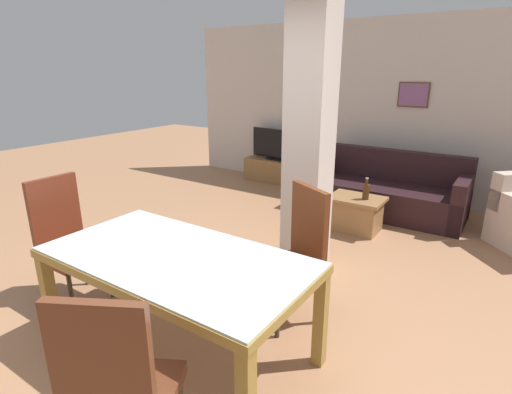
{
  "coord_description": "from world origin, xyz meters",
  "views": [
    {
      "loc": [
        1.8,
        -1.72,
        1.96
      ],
      "look_at": [
        0.0,
        0.97,
        0.92
      ],
      "focal_mm": 28.0,
      "sensor_mm": 36.0,
      "label": 1
    }
  ],
  "objects_px": {
    "dining_chair_near_right": "(118,387)",
    "coffee_table": "(355,213)",
    "dining_table": "(177,274)",
    "tv_stand": "(279,171)",
    "dining_chair_far_right": "(296,251)",
    "dining_chair_head_left": "(66,237)",
    "tv_screen": "(279,145)",
    "bottle": "(366,191)",
    "sofa": "(384,192)"
  },
  "relations": [
    {
      "from": "tv_screen",
      "to": "sofa",
      "type": "bearing_deg",
      "value": 171.17
    },
    {
      "from": "bottle",
      "to": "tv_stand",
      "type": "height_order",
      "value": "bottle"
    },
    {
      "from": "dining_table",
      "to": "coffee_table",
      "type": "relative_size",
      "value": 2.79
    },
    {
      "from": "dining_chair_far_right",
      "to": "sofa",
      "type": "height_order",
      "value": "dining_chair_far_right"
    },
    {
      "from": "coffee_table",
      "to": "bottle",
      "type": "distance_m",
      "value": 0.34
    },
    {
      "from": "dining_chair_far_right",
      "to": "tv_stand",
      "type": "relative_size",
      "value": 0.87
    },
    {
      "from": "dining_chair_far_right",
      "to": "dining_chair_head_left",
      "type": "xyz_separation_m",
      "value": [
        -1.78,
        -0.86,
        0.0
      ]
    },
    {
      "from": "dining_table",
      "to": "tv_stand",
      "type": "xyz_separation_m",
      "value": [
        -1.75,
        4.33,
        -0.42
      ]
    },
    {
      "from": "dining_chair_head_left",
      "to": "tv_screen",
      "type": "distance_m",
      "value": 4.35
    },
    {
      "from": "dining_chair_near_right",
      "to": "tv_screen",
      "type": "distance_m",
      "value": 5.64
    },
    {
      "from": "dining_chair_head_left",
      "to": "sofa",
      "type": "bearing_deg",
      "value": 156.85
    },
    {
      "from": "dining_chair_head_left",
      "to": "sofa",
      "type": "distance_m",
      "value": 4.14
    },
    {
      "from": "dining_chair_near_right",
      "to": "coffee_table",
      "type": "bearing_deg",
      "value": 65.25
    },
    {
      "from": "dining_table",
      "to": "dining_chair_near_right",
      "type": "height_order",
      "value": "dining_chair_near_right"
    },
    {
      "from": "tv_screen",
      "to": "dining_table",
      "type": "bearing_deg",
      "value": 117.73
    },
    {
      "from": "coffee_table",
      "to": "tv_screen",
      "type": "relative_size",
      "value": 0.58
    },
    {
      "from": "tv_screen",
      "to": "dining_chair_far_right",
      "type": "bearing_deg",
      "value": 128.23
    },
    {
      "from": "tv_stand",
      "to": "tv_screen",
      "type": "distance_m",
      "value": 0.47
    },
    {
      "from": "dining_chair_near_right",
      "to": "coffee_table",
      "type": "xyz_separation_m",
      "value": [
        -0.25,
        3.76,
        -0.35
      ]
    },
    {
      "from": "dining_chair_near_right",
      "to": "tv_stand",
      "type": "height_order",
      "value": "dining_chair_near_right"
    },
    {
      "from": "dining_table",
      "to": "dining_chair_head_left",
      "type": "relative_size",
      "value": 1.7
    },
    {
      "from": "dining_table",
      "to": "tv_stand",
      "type": "bearing_deg",
      "value": 112.0
    },
    {
      "from": "dining_table",
      "to": "dining_chair_near_right",
      "type": "xyz_separation_m",
      "value": [
        0.46,
        -0.85,
        -0.05
      ]
    },
    {
      "from": "dining_chair_head_left",
      "to": "dining_chair_near_right",
      "type": "bearing_deg",
      "value": 64.4
    },
    {
      "from": "dining_chair_far_right",
      "to": "dining_chair_head_left",
      "type": "distance_m",
      "value": 1.97
    },
    {
      "from": "dining_chair_head_left",
      "to": "bottle",
      "type": "distance_m",
      "value": 3.33
    },
    {
      "from": "coffee_table",
      "to": "tv_screen",
      "type": "distance_m",
      "value": 2.47
    },
    {
      "from": "tv_screen",
      "to": "bottle",
      "type": "bearing_deg",
      "value": 151.17
    },
    {
      "from": "dining_chair_near_right",
      "to": "tv_screen",
      "type": "bearing_deg",
      "value": 84.62
    },
    {
      "from": "dining_chair_head_left",
      "to": "tv_stand",
      "type": "xyz_separation_m",
      "value": [
        -0.43,
        4.33,
        -0.38
      ]
    },
    {
      "from": "coffee_table",
      "to": "dining_table",
      "type": "bearing_deg",
      "value": -94.26
    },
    {
      "from": "dining_chair_near_right",
      "to": "dining_chair_head_left",
      "type": "distance_m",
      "value": 1.97
    },
    {
      "from": "dining_chair_near_right",
      "to": "bottle",
      "type": "bearing_deg",
      "value": 63.53
    },
    {
      "from": "dining_chair_far_right",
      "to": "tv_stand",
      "type": "bearing_deg",
      "value": -29.21
    },
    {
      "from": "sofa",
      "to": "tv_stand",
      "type": "height_order",
      "value": "sofa"
    },
    {
      "from": "dining_chair_far_right",
      "to": "sofa",
      "type": "relative_size",
      "value": 0.51
    },
    {
      "from": "tv_stand",
      "to": "tv_screen",
      "type": "relative_size",
      "value": 1.11
    },
    {
      "from": "coffee_table",
      "to": "dining_chair_head_left",
      "type": "bearing_deg",
      "value": -117.78
    },
    {
      "from": "dining_chair_head_left",
      "to": "tv_stand",
      "type": "bearing_deg",
      "value": -174.28
    },
    {
      "from": "dining_chair_far_right",
      "to": "tv_screen",
      "type": "bearing_deg",
      "value": -29.21
    },
    {
      "from": "dining_chair_far_right",
      "to": "tv_screen",
      "type": "height_order",
      "value": "dining_chair_far_right"
    },
    {
      "from": "dining_chair_head_left",
      "to": "coffee_table",
      "type": "xyz_separation_m",
      "value": [
        1.53,
        2.91,
        -0.35
      ]
    },
    {
      "from": "tv_screen",
      "to": "coffee_table",
      "type": "bearing_deg",
      "value": 149.88
    },
    {
      "from": "bottle",
      "to": "tv_stand",
      "type": "distance_m",
      "value": 2.55
    },
    {
      "from": "dining_chair_far_right",
      "to": "dining_table",
      "type": "bearing_deg",
      "value": 90.0
    },
    {
      "from": "bottle",
      "to": "tv_stand",
      "type": "xyz_separation_m",
      "value": [
        -2.08,
        1.43,
        -0.34
      ]
    },
    {
      "from": "dining_chair_far_right",
      "to": "tv_screen",
      "type": "relative_size",
      "value": 0.96
    },
    {
      "from": "sofa",
      "to": "bottle",
      "type": "relative_size",
      "value": 7.9
    },
    {
      "from": "dining_chair_near_right",
      "to": "sofa",
      "type": "xyz_separation_m",
      "value": [
        -0.15,
        4.65,
        -0.29
      ]
    },
    {
      "from": "dining_chair_far_right",
      "to": "tv_screen",
      "type": "distance_m",
      "value": 4.12
    }
  ]
}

